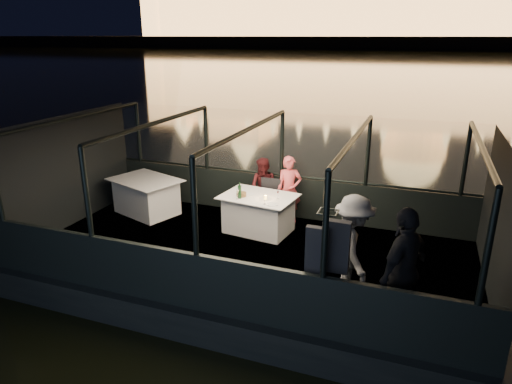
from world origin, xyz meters
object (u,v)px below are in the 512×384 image
(chair_port_left, at_px, (268,204))
(passenger_dark, at_px, (403,272))
(person_man_maroon, at_px, (264,185))
(passenger_stripe, at_px, (353,246))
(dining_table_aft, at_px, (147,197))
(coat_stand, at_px, (325,267))
(chair_port_right, at_px, (280,204))
(dining_table_central, at_px, (259,214))
(wine_bottle, at_px, (240,191))
(person_woman_coral, at_px, (289,188))

(chair_port_left, height_order, passenger_dark, passenger_dark)
(person_man_maroon, height_order, passenger_stripe, passenger_stripe)
(person_man_maroon, relative_size, passenger_dark, 0.76)
(passenger_dark, bearing_deg, dining_table_aft, -87.56)
(chair_port_left, relative_size, coat_stand, 0.54)
(dining_table_aft, height_order, coat_stand, coat_stand)
(dining_table_aft, height_order, chair_port_right, chair_port_right)
(dining_table_aft, xyz_separation_m, person_man_maroon, (2.57, 0.64, 0.36))
(passenger_stripe, bearing_deg, coat_stand, 142.02)
(dining_table_central, distance_m, person_man_maroon, 0.82)
(chair_port_right, bearing_deg, coat_stand, -64.78)
(person_man_maroon, xyz_separation_m, passenger_dark, (3.04, -3.11, 0.10))
(chair_port_left, relative_size, wine_bottle, 2.85)
(chair_port_left, relative_size, person_man_maroon, 0.70)
(chair_port_right, bearing_deg, wine_bottle, -128.36)
(chair_port_left, relative_size, passenger_dark, 0.53)
(wine_bottle, bearing_deg, dining_table_central, 40.36)
(dining_table_central, distance_m, person_woman_coral, 0.91)
(dining_table_aft, relative_size, person_woman_coral, 1.04)
(chair_port_left, bearing_deg, dining_table_central, -93.67)
(chair_port_right, relative_size, person_man_maroon, 0.64)
(person_woman_coral, bearing_deg, wine_bottle, -149.96)
(dining_table_aft, distance_m, person_woman_coral, 3.22)
(dining_table_aft, height_order, chair_port_left, chair_port_left)
(passenger_stripe, relative_size, wine_bottle, 5.00)
(coat_stand, relative_size, passenger_stripe, 1.05)
(person_woman_coral, relative_size, person_man_maroon, 1.07)
(person_woman_coral, xyz_separation_m, passenger_stripe, (1.73, -2.57, 0.10))
(passenger_dark, bearing_deg, chair_port_right, -111.89)
(person_woman_coral, xyz_separation_m, wine_bottle, (-0.73, -0.98, 0.17))
(dining_table_central, relative_size, coat_stand, 0.84)
(dining_table_aft, distance_m, passenger_stripe, 5.25)
(chair_port_left, height_order, passenger_stripe, passenger_stripe)
(chair_port_right, relative_size, passenger_dark, 0.49)
(person_man_maroon, bearing_deg, dining_table_aft, -158.60)
(dining_table_central, distance_m, passenger_stripe, 2.88)
(chair_port_left, distance_m, passenger_stripe, 3.14)
(person_man_maroon, xyz_separation_m, passenger_stripe, (2.29, -2.57, 0.10))
(passenger_dark, distance_m, wine_bottle, 3.85)
(chair_port_left, bearing_deg, coat_stand, -56.88)
(person_man_maroon, height_order, passenger_dark, passenger_dark)
(person_woman_coral, bearing_deg, person_man_maroon, 156.76)
(dining_table_central, relative_size, person_man_maroon, 1.08)
(chair_port_right, relative_size, coat_stand, 0.50)
(dining_table_aft, height_order, person_woman_coral, person_woman_coral)
(dining_table_central, xyz_separation_m, coat_stand, (1.93, -2.72, 0.51))
(coat_stand, height_order, passenger_stripe, coat_stand)
(chair_port_left, distance_m, person_woman_coral, 0.55)
(passenger_stripe, xyz_separation_m, wine_bottle, (-2.46, 1.59, 0.06))
(coat_stand, distance_m, wine_bottle, 3.32)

